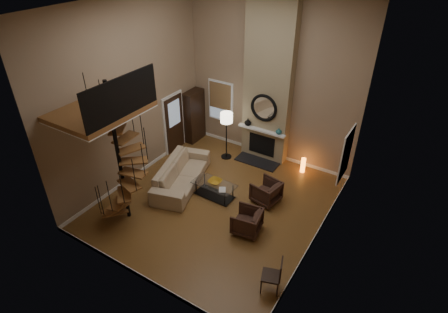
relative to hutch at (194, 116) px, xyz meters
The scene contains 33 objects.
ground 4.06m from the hutch, 44.73° to the right, with size 6.00×6.50×0.01m, color olive.
back_wall 3.36m from the hutch, ahead, with size 6.00×0.02×5.50m, color #977D61.
front_wall 6.88m from the hutch, 65.07° to the right, with size 6.00×0.02×5.50m, color #977D61.
left_wall 3.31m from the hutch, 94.12° to the right, with size 0.02×6.50×5.50m, color #977D61.
right_wall 6.68m from the hutch, 25.56° to the right, with size 0.02×6.50×5.50m, color #977D61.
ceiling 6.02m from the hutch, 44.73° to the right, with size 6.00×6.50×0.01m, color silver.
baseboard_back 2.97m from the hutch, ahead, with size 6.00×0.02×0.12m, color white.
baseboard_front 6.69m from the hutch, 65.03° to the right, with size 6.00×0.02×0.12m, color white.
baseboard_left 2.92m from the hutch, 93.91° to the right, with size 0.02×6.50×0.12m, color white.
baseboard_right 6.48m from the hutch, 25.60° to the right, with size 0.02×6.50×0.12m, color white.
chimney_breast 3.34m from the hutch, ahead, with size 1.60×0.38×5.50m, color #8F7E5D.
hearth 2.96m from the hutch, ahead, with size 1.50×0.60×0.04m, color black.
firebox 2.83m from the hutch, ahead, with size 0.95×0.02×0.72m, color black.
mantel 2.81m from the hutch, ahead, with size 1.70×0.18×0.06m, color white.
mirror_frame 2.97m from the hutch, ahead, with size 0.94×0.94×0.10m, color black.
mirror_disc 2.97m from the hutch, ahead, with size 0.80×0.80×0.01m, color white.
vase_left 2.28m from the hutch, ahead, with size 0.24×0.24×0.25m, color black.
vase_right 3.42m from the hutch, ahead, with size 0.20×0.20×0.21m, color #1A565D.
window_back 1.21m from the hutch, 26.46° to the left, with size 1.02×0.06×1.52m.
window_right 5.86m from the hutch, ahead, with size 0.06×1.02×1.52m.
entry_door 0.99m from the hutch, 99.01° to the right, with size 0.10×1.05×2.16m.
loft 5.17m from the hutch, 80.62° to the right, with size 1.70×2.20×1.09m.
spiral_stair 4.75m from the hutch, 77.43° to the right, with size 1.47×1.47×4.06m.
hutch is the anchor object (origin of this frame).
sofa 2.96m from the hutch, 62.31° to the right, with size 2.67×1.04×0.78m, color tan.
armchair_near 4.55m from the hutch, 25.80° to the right, with size 0.73×0.75×0.68m, color #3D251C.
armchair_far 5.40m from the hutch, 38.64° to the right, with size 0.71×0.73×0.67m, color #3D251C.
coffee_table 3.67m from the hutch, 44.80° to the right, with size 1.32×0.69×0.48m.
bowl 3.61m from the hutch, 44.23° to the right, with size 0.40×0.40×0.10m, color gold.
book 4.00m from the hutch, 42.77° to the right, with size 0.20×0.26×0.03m, color gray.
floor_lamp 1.84m from the hutch, 15.53° to the right, with size 0.42×0.42×1.72m.
accent_lamp 4.41m from the hutch, ahead, with size 0.15×0.15×0.54m, color orange.
side_chair 7.28m from the hutch, 40.16° to the right, with size 0.52×0.50×0.91m.
Camera 1 is at (4.64, -7.05, 6.97)m, focal length 29.34 mm.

